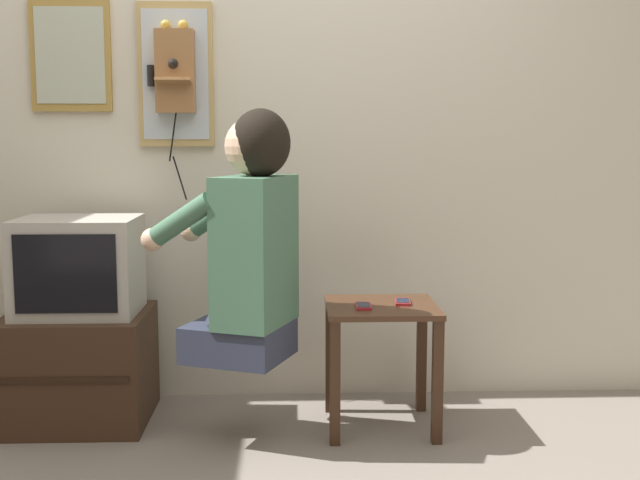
# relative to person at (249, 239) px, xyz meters

# --- Properties ---
(wall_back) EXTENTS (6.80, 0.05, 2.55)m
(wall_back) POSITION_rel_person_xyz_m (-0.00, 0.60, 0.48)
(wall_back) COLOR beige
(wall_back) RESTS_ON ground_plane
(side_table) EXTENTS (0.44, 0.43, 0.51)m
(side_table) POSITION_rel_person_xyz_m (0.52, 0.14, -0.40)
(side_table) COLOR #422819
(side_table) RESTS_ON ground_plane
(person) EXTENTS (0.60, 0.51, 0.95)m
(person) POSITION_rel_person_xyz_m (0.00, 0.00, 0.00)
(person) COLOR #2D3347
(person) RESTS_ON ground_plane
(tv_stand) EXTENTS (0.58, 0.52, 0.46)m
(tv_stand) POSITION_rel_person_xyz_m (-0.72, 0.25, -0.56)
(tv_stand) COLOR #382316
(tv_stand) RESTS_ON ground_plane
(television) EXTENTS (0.48, 0.39, 0.39)m
(television) POSITION_rel_person_xyz_m (-0.71, 0.25, -0.14)
(television) COLOR #ADA89E
(television) RESTS_ON tv_stand
(wall_phone_antique) EXTENTS (0.21, 0.18, 0.77)m
(wall_phone_antique) POSITION_rel_person_xyz_m (-0.34, 0.51, 0.66)
(wall_phone_antique) COLOR olive
(framed_picture) EXTENTS (0.34, 0.03, 0.48)m
(framed_picture) POSITION_rel_person_xyz_m (-0.79, 0.56, 0.73)
(framed_picture) COLOR olive
(wall_mirror) EXTENTS (0.32, 0.03, 0.62)m
(wall_mirror) POSITION_rel_person_xyz_m (-0.34, 0.55, 0.65)
(wall_mirror) COLOR tan
(cell_phone_held) EXTENTS (0.06, 0.13, 0.01)m
(cell_phone_held) POSITION_rel_person_xyz_m (0.44, 0.08, -0.28)
(cell_phone_held) COLOR maroon
(cell_phone_held) RESTS_ON side_table
(cell_phone_spare) EXTENTS (0.07, 0.13, 0.01)m
(cell_phone_spare) POSITION_rel_person_xyz_m (0.61, 0.16, -0.28)
(cell_phone_spare) COLOR maroon
(cell_phone_spare) RESTS_ON side_table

